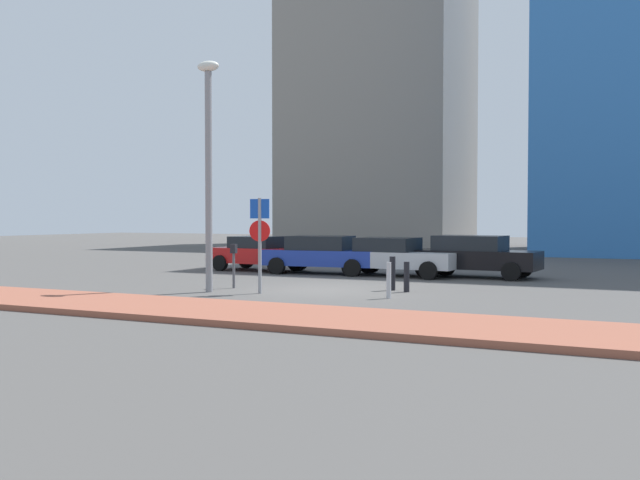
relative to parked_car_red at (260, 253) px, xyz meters
The scene contains 13 objects.
ground_plane 8.10m from the parked_car_red, 45.84° to the right, with size 120.00×120.00×0.00m, color #4C4947.
sidewalk_brick 12.96m from the parked_car_red, 64.27° to the right, with size 40.00×3.07×0.14m, color #93513D.
parked_car_red is the anchor object (origin of this frame).
parked_car_blue 2.94m from the parked_car_red, ahead, with size 4.58×2.27×1.45m.
parked_car_silver 5.86m from the parked_car_red, ahead, with size 4.55×2.29×1.41m.
parked_car_black 8.57m from the parked_car_red, ahead, with size 4.70×2.23×1.50m.
parking_sign_post 8.69m from the parked_car_red, 59.78° to the right, with size 0.58×0.20×2.71m.
parking_meter 7.10m from the parked_car_red, 66.18° to the right, with size 0.18×0.14×1.34m.
street_lamp 8.85m from the parked_car_red, 69.96° to the right, with size 0.70×0.36×6.63m.
traffic_bollard_near 10.73m from the parked_car_red, 41.20° to the right, with size 0.13×0.13×0.97m, color #B7B7BC.
traffic_bollard_mid 9.02m from the parked_car_red, 34.09° to the right, with size 0.17×0.17×1.00m, color black.
traffic_bollard_far 9.61m from the parked_car_red, 33.71° to the right, with size 0.17×0.17×0.88m, color black.
building_under_construction 30.19m from the parked_car_red, 100.93° to the left, with size 13.40×10.55×20.76m, color gray.
Camera 1 is at (8.80, -19.01, 2.15)m, focal length 39.68 mm.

